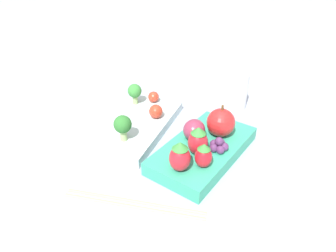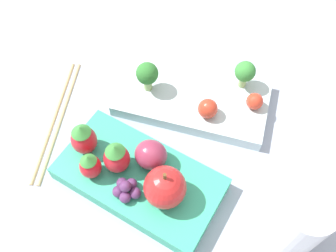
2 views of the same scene
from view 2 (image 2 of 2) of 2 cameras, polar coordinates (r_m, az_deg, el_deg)
ground_plane at (r=0.52m, az=-0.33°, el=-2.12°), size 4.00×4.00×0.00m
bento_box_savoury at (r=0.55m, az=3.79°, el=4.32°), size 0.23×0.13×0.02m
bento_box_fruit at (r=0.48m, az=-4.36°, el=-7.98°), size 0.22×0.14×0.02m
broccoli_floret_0 at (r=0.54m, az=11.65°, el=8.02°), size 0.03×0.03×0.05m
broccoli_floret_1 at (r=0.53m, az=-3.18°, el=7.87°), size 0.03×0.03×0.05m
cherry_tomato_0 at (r=0.51m, az=6.07°, el=2.66°), size 0.03×0.03×0.03m
cherry_tomato_1 at (r=0.53m, az=13.07°, el=3.69°), size 0.02×0.02×0.02m
apple at (r=0.44m, az=-0.48°, el=-9.31°), size 0.05×0.05×0.06m
strawberry_0 at (r=0.46m, az=-11.78°, el=-5.93°), size 0.03×0.03×0.04m
strawberry_1 at (r=0.48m, az=-12.75°, el=-1.89°), size 0.03×0.03×0.05m
strawberry_2 at (r=0.46m, az=-7.85°, el=-4.76°), size 0.03×0.03×0.05m
plum at (r=0.46m, az=-2.74°, el=-4.36°), size 0.04×0.04×0.04m
grape_cluster at (r=0.46m, az=-6.42°, el=-9.55°), size 0.03×0.03×0.02m
drinking_cup at (r=0.46m, az=19.50°, el=-13.37°), size 0.06×0.06×0.08m
chopsticks_pair at (r=0.56m, az=-16.58°, el=1.19°), size 0.07×0.21×0.01m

